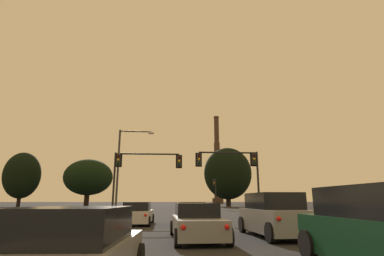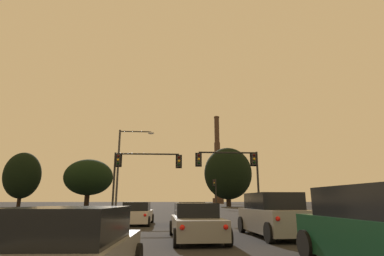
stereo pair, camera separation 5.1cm
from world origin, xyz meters
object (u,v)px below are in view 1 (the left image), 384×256
Objects in this scene: traffic_light_overhead_right at (237,167)px; traffic_light_overhead_left at (138,167)px; hatchback_left_lane_front at (138,214)px; smokestack at (217,168)px; sedan_center_lane_second at (197,222)px; suv_right_lane_second at (274,215)px; street_lamp at (124,162)px; hatchback_center_lane_front at (192,214)px; traffic_light_far_right at (215,189)px.

traffic_light_overhead_right reaches higher than traffic_light_overhead_left.
smokestack is at bearing 79.46° from hatchback_left_lane_front.
sedan_center_lane_second is 0.76× the size of traffic_light_overhead_left.
traffic_light_overhead_left is at bearing -102.26° from smokestack.
suv_right_lane_second is 13.47m from traffic_light_overhead_right.
hatchback_left_lane_front reaches higher than sedan_center_lane_second.
sedan_center_lane_second is 15.82m from traffic_light_overhead_left.
smokestack is at bearing 76.62° from street_lamp.
suv_right_lane_second is 16.31m from traffic_light_overhead_left.
sedan_center_lane_second is 19.01m from street_lamp.
hatchback_center_lane_front is (-3.21, 6.29, -0.23)m from suv_right_lane_second.
sedan_center_lane_second is 0.91× the size of traffic_light_far_right.
traffic_light_overhead_right reaches higher than hatchback_center_lane_front.
traffic_light_overhead_right reaches higher than suv_right_lane_second.
hatchback_center_lane_front is 0.66× the size of traffic_light_overhead_left.
sedan_center_lane_second is 131.04m from smokestack.
smokestack is at bearing 80.95° from traffic_light_far_right.
traffic_light_far_right is 26.62m from street_lamp.
sedan_center_lane_second is at bearing -71.80° from street_lamp.
traffic_light_overhead_left reaches higher than suv_right_lane_second.
hatchback_left_lane_front is at bearing -106.61° from traffic_light_far_right.
hatchback_center_lane_front is at bearing -59.89° from street_lamp.
smokestack is (13.93, 87.46, 12.97)m from traffic_light_far_right.
smokestack is at bearing 82.53° from hatchback_center_lane_front.
suv_right_lane_second is 0.12× the size of smokestack.
smokestack is (20.33, 121.35, 15.76)m from hatchback_center_lane_front.
hatchback_left_lane_front is 7.95m from traffic_light_overhead_left.
street_lamp is at bearing 160.15° from traffic_light_overhead_right.
suv_right_lane_second is 40.39m from traffic_light_far_right.
traffic_light_far_right is at bearing -99.05° from smokestack.
sedan_center_lane_second is at bearing -74.62° from traffic_light_overhead_left.
traffic_light_far_right is at bearing 85.92° from traffic_light_overhead_right.
hatchback_left_lane_front is 0.71× the size of traffic_light_overhead_right.
suv_right_lane_second reaches higher than sedan_center_lane_second.
traffic_light_far_right reaches higher than sedan_center_lane_second.
suv_right_lane_second reaches higher than hatchback_center_lane_front.
traffic_light_overhead_left is 0.73× the size of street_lamp.
sedan_center_lane_second is 0.96× the size of suv_right_lane_second.
suv_right_lane_second is at bearing -60.96° from hatchback_center_lane_front.
street_lamp is (-9.25, 16.72, 4.37)m from suv_right_lane_second.
hatchback_center_lane_front is at bearing -11.83° from hatchback_left_lane_front.
street_lamp is (-6.05, 10.43, 4.60)m from hatchback_center_lane_front.
traffic_light_far_right is (3.19, 40.18, 2.55)m from suv_right_lane_second.
street_lamp is at bearing -117.95° from traffic_light_far_right.
suv_right_lane_second is 9.73m from hatchback_left_lane_front.
traffic_light_overhead_right is 0.14× the size of smokestack.
smokestack is at bearing 77.74° from traffic_light_overhead_left.
hatchback_center_lane_front is 0.10× the size of smokestack.
street_lamp is 114.56m from smokestack.
traffic_light_overhead_right is 27.34m from traffic_light_far_right.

